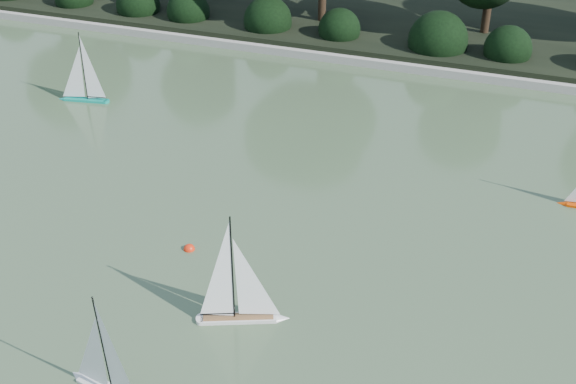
% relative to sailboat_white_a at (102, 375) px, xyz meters
% --- Properties ---
extents(ground, '(80.00, 80.00, 0.00)m').
position_rel_sailboat_white_a_xyz_m(ground, '(1.27, 1.66, -0.23)').
color(ground, '#34462A').
rests_on(ground, ground).
extents(pond_coping, '(40.00, 0.35, 0.18)m').
position_rel_sailboat_white_a_xyz_m(pond_coping, '(1.27, 10.66, -0.14)').
color(pond_coping, gray).
rests_on(pond_coping, ground).
extents(far_bank, '(40.00, 8.00, 0.30)m').
position_rel_sailboat_white_a_xyz_m(far_bank, '(1.27, 14.66, -0.08)').
color(far_bank, black).
rests_on(far_bank, ground).
extents(shrub_hedge, '(29.10, 1.10, 1.10)m').
position_rel_sailboat_white_a_xyz_m(shrub_hedge, '(1.27, 11.56, 0.22)').
color(shrub_hedge, black).
rests_on(shrub_hedge, ground).
extents(sailboat_white_a, '(1.09, 0.38, 1.48)m').
position_rel_sailboat_white_a_xyz_m(sailboat_white_a, '(0.00, 0.00, 0.00)').
color(sailboat_white_a, silver).
rests_on(sailboat_white_a, ground).
extents(sailboat_white_b, '(1.13, 0.61, 1.59)m').
position_rel_sailboat_white_a_xyz_m(sailboat_white_b, '(0.96, 1.62, 0.01)').
color(sailboat_white_b, silver).
rests_on(sailboat_white_b, ground).
extents(sailboat_teal, '(1.12, 0.37, 1.52)m').
position_rel_sailboat_white_a_xyz_m(sailboat_teal, '(-4.88, 6.62, 0.01)').
color(sailboat_teal, '#0B8D77').
rests_on(sailboat_teal, ground).
extents(race_buoy, '(0.16, 0.16, 0.16)m').
position_rel_sailboat_white_a_xyz_m(race_buoy, '(-0.39, 2.71, -0.23)').
color(race_buoy, red).
rests_on(race_buoy, ground).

